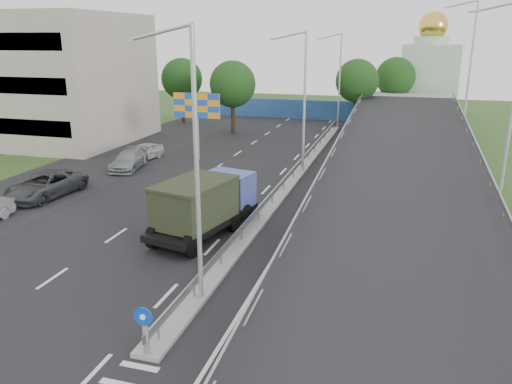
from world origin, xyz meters
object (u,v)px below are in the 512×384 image
at_px(lamp_post_mid, 302,95).
at_px(parked_car_d, 129,160).
at_px(lamp_post_near, 191,155).
at_px(church, 428,74).
at_px(billboard, 197,109).
at_px(sign_bollard, 145,330).
at_px(parked_car_e, 143,152).
at_px(parked_car_c, 46,185).
at_px(lamp_post_far, 338,76).
at_px(dump_truck, 205,203).

distance_m(lamp_post_mid, parked_car_d, 14.24).
distance_m(lamp_post_near, church, 54.90).
bearing_deg(billboard, church, 59.30).
distance_m(sign_bollard, parked_car_e, 27.74).
relative_size(parked_car_c, parked_car_d, 1.19).
xyz_separation_m(sign_bollard, parked_car_c, (-14.37, 13.48, -0.24)).
relative_size(lamp_post_mid, parked_car_e, 2.47).
bearing_deg(church, sign_bollard, -99.81).
bearing_deg(billboard, sign_bollard, -70.79).
bearing_deg(lamp_post_far, parked_car_c, -115.50).
height_order(lamp_post_far, billboard, lamp_post_far).
bearing_deg(lamp_post_mid, lamp_post_far, 90.00).
bearing_deg(lamp_post_far, lamp_post_near, -90.00).
xyz_separation_m(church, parked_car_c, (-24.37, -44.35, -4.51)).
distance_m(billboard, parked_car_e, 5.75).
height_order(billboard, dump_truck, billboard).
height_order(church, parked_car_c, church).
bearing_deg(billboard, dump_truck, -66.06).
bearing_deg(lamp_post_far, parked_car_e, -124.55).
xyz_separation_m(lamp_post_far, billboard, (-9.11, -18.00, -1.62)).
height_order(lamp_post_mid, lamp_post_far, same).
relative_size(church, billboard, 2.51).
xyz_separation_m(sign_bollard, dump_truck, (-2.16, 10.41, 0.66)).
distance_m(church, billboard, 37.23).
height_order(lamp_post_far, church, church).
distance_m(sign_bollard, lamp_post_far, 44.08).
height_order(sign_bollard, parked_car_e, sign_bollard).
height_order(dump_truck, parked_car_c, dump_truck).
relative_size(sign_bollard, parked_car_d, 0.35).
height_order(lamp_post_near, parked_car_c, lamp_post_near).
bearing_deg(billboard, lamp_post_near, -67.51).
distance_m(sign_bollard, parked_car_c, 19.70).
relative_size(lamp_post_near, parked_car_d, 2.09).
bearing_deg(parked_car_d, dump_truck, -55.11).
relative_size(lamp_post_near, parked_car_c, 1.76).
relative_size(dump_truck, parked_car_c, 1.28).
xyz_separation_m(church, billboard, (-19.00, -32.00, -1.12)).
height_order(lamp_post_near, parked_car_d, lamp_post_near).
relative_size(lamp_post_near, parked_car_e, 2.47).
bearing_deg(church, billboard, -120.70).
distance_m(sign_bollard, billboard, 27.53).
xyz_separation_m(church, dump_truck, (-12.16, -47.42, -3.62)).
relative_size(lamp_post_near, lamp_post_far, 1.00).
distance_m(lamp_post_far, billboard, 20.24).
xyz_separation_m(lamp_post_near, parked_car_c, (-14.48, 9.65, -5.01)).
xyz_separation_m(lamp_post_mid, dump_truck, (-2.27, -13.42, -4.12)).
height_order(dump_truck, parked_car_e, dump_truck).
distance_m(lamp_post_far, dump_truck, 33.75).
bearing_deg(parked_car_e, lamp_post_far, 64.77).
height_order(lamp_post_near, dump_truck, lamp_post_near).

